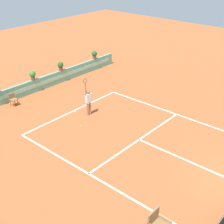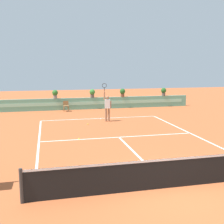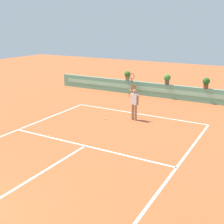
% 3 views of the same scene
% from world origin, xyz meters
% --- Properties ---
extents(ground_plane, '(60.00, 60.00, 0.00)m').
position_xyz_m(ground_plane, '(0.00, 6.00, 0.00)').
color(ground_plane, '#B2562D').
extents(court_lines, '(8.32, 11.94, 0.01)m').
position_xyz_m(court_lines, '(0.00, 6.72, 0.00)').
color(court_lines, white).
rests_on(court_lines, ground).
extents(back_wall_barrier, '(18.00, 0.21, 1.00)m').
position_xyz_m(back_wall_barrier, '(0.00, 16.39, 0.50)').
color(back_wall_barrier, '#60A88E').
rests_on(back_wall_barrier, ground).
extents(ball_kid_chair, '(0.44, 0.44, 0.85)m').
position_xyz_m(ball_kid_chair, '(-2.14, 15.66, 0.48)').
color(ball_kid_chair, olive).
rests_on(ball_kid_chair, ground).
extents(tennis_player, '(0.62, 0.27, 2.58)m').
position_xyz_m(tennis_player, '(0.30, 10.73, 1.05)').
color(tennis_player, '#9E7051').
rests_on(tennis_player, ground).
extents(tennis_ball_near_baseline, '(0.07, 0.07, 0.07)m').
position_xyz_m(tennis_ball_near_baseline, '(-1.14, 9.99, 0.03)').
color(tennis_ball_near_baseline, '#CCE033').
rests_on(tennis_ball_near_baseline, ground).
extents(tennis_ball_mid_court, '(0.07, 0.07, 0.07)m').
position_xyz_m(tennis_ball_mid_court, '(-2.11, 6.44, 0.03)').
color(tennis_ball_mid_court, '#CCE033').
rests_on(tennis_ball_mid_court, ground).
extents(potted_plant_left, '(0.48, 0.48, 0.72)m').
position_xyz_m(potted_plant_left, '(-2.96, 16.39, 1.41)').
color(potted_plant_left, gray).
rests_on(potted_plant_left, back_wall_barrier).
extents(potted_plant_centre, '(0.48, 0.48, 0.72)m').
position_xyz_m(potted_plant_centre, '(0.18, 16.39, 1.41)').
color(potted_plant_centre, '#514C47').
rests_on(potted_plant_centre, back_wall_barrier).
extents(potted_plant_right, '(0.48, 0.48, 0.72)m').
position_xyz_m(potted_plant_right, '(2.89, 16.39, 1.41)').
color(potted_plant_right, brown).
rests_on(potted_plant_right, back_wall_barrier).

